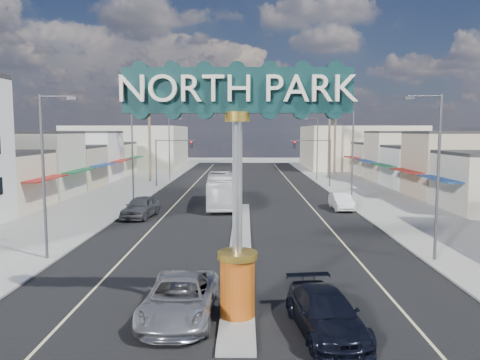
{
  "coord_description": "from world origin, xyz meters",
  "views": [
    {
      "loc": [
        0.29,
        -14.96,
        7.07
      ],
      "look_at": [
        0.01,
        9.82,
        4.47
      ],
      "focal_mm": 35.0,
      "sensor_mm": 36.0,
      "label": 1
    }
  ],
  "objects_px": {
    "gateway_sign": "(237,163)",
    "streetlight_l_near": "(46,168)",
    "traffic_signal_left": "(170,153)",
    "streetlight_l_far": "(170,145)",
    "palm_right_mid": "(330,107)",
    "streetlight_r_far": "(316,145)",
    "suv_right": "(326,313)",
    "traffic_signal_right": "(316,153)",
    "suv_left": "(180,298)",
    "palm_right_far": "(336,98)",
    "car_parked_right": "(341,201)",
    "city_bus": "(221,190)",
    "palm_left_far": "(149,99)",
    "car_parked_left": "(141,207)",
    "streetlight_r_mid": "(351,152)",
    "streetlight_r_near": "(435,169)",
    "streetlight_l_mid": "(134,152)"
  },
  "relations": [
    {
      "from": "traffic_signal_right",
      "to": "suv_right",
      "type": "xyz_separation_m",
      "value": [
        -6.07,
        -43.15,
        -3.54
      ]
    },
    {
      "from": "suv_left",
      "to": "city_bus",
      "type": "relative_size",
      "value": 0.52
    },
    {
      "from": "gateway_sign",
      "to": "suv_right",
      "type": "distance_m",
      "value": 6.16
    },
    {
      "from": "streetlight_l_far",
      "to": "city_bus",
      "type": "distance_m",
      "value": 24.87
    },
    {
      "from": "suv_left",
      "to": "gateway_sign",
      "type": "bearing_deg",
      "value": -2.33
    },
    {
      "from": "traffic_signal_left",
      "to": "streetlight_l_far",
      "type": "xyz_separation_m",
      "value": [
        -1.25,
        8.01,
        0.79
      ]
    },
    {
      "from": "palm_left_far",
      "to": "suv_left",
      "type": "height_order",
      "value": "palm_left_far"
    },
    {
      "from": "streetlight_l_near",
      "to": "suv_left",
      "type": "bearing_deg",
      "value": -43.69
    },
    {
      "from": "streetlight_l_near",
      "to": "car_parked_left",
      "type": "distance_m",
      "value": 13.69
    },
    {
      "from": "gateway_sign",
      "to": "car_parked_right",
      "type": "distance_m",
      "value": 27.06
    },
    {
      "from": "streetlight_l_near",
      "to": "palm_left_far",
      "type": "height_order",
      "value": "palm_left_far"
    },
    {
      "from": "palm_right_far",
      "to": "streetlight_r_far",
      "type": "bearing_deg",
      "value": -114.55
    },
    {
      "from": "traffic_signal_left",
      "to": "suv_right",
      "type": "bearing_deg",
      "value": -74.1
    },
    {
      "from": "gateway_sign",
      "to": "car_parked_right",
      "type": "xyz_separation_m",
      "value": [
        9.0,
        24.99,
        -5.17
      ]
    },
    {
      "from": "traffic_signal_left",
      "to": "streetlight_l_far",
      "type": "bearing_deg",
      "value": 98.86
    },
    {
      "from": "streetlight_l_near",
      "to": "city_bus",
      "type": "relative_size",
      "value": 0.83
    },
    {
      "from": "streetlight_r_far",
      "to": "palm_left_far",
      "type": "bearing_deg",
      "value": -175.12
    },
    {
      "from": "gateway_sign",
      "to": "streetlight_r_far",
      "type": "height_order",
      "value": "gateway_sign"
    },
    {
      "from": "gateway_sign",
      "to": "streetlight_r_mid",
      "type": "height_order",
      "value": "gateway_sign"
    },
    {
      "from": "palm_right_mid",
      "to": "gateway_sign",
      "type": "bearing_deg",
      "value": -103.53
    },
    {
      "from": "gateway_sign",
      "to": "streetlight_l_far",
      "type": "bearing_deg",
      "value": 101.78
    },
    {
      "from": "car_parked_right",
      "to": "streetlight_r_far",
      "type": "bearing_deg",
      "value": 86.63
    },
    {
      "from": "gateway_sign",
      "to": "palm_left_far",
      "type": "bearing_deg",
      "value": 105.15
    },
    {
      "from": "streetlight_r_near",
      "to": "streetlight_r_mid",
      "type": "relative_size",
      "value": 1.0
    },
    {
      "from": "gateway_sign",
      "to": "traffic_signal_left",
      "type": "xyz_separation_m",
      "value": [
        -9.18,
        42.02,
        -1.65
      ]
    },
    {
      "from": "streetlight_l_far",
      "to": "palm_left_far",
      "type": "bearing_deg",
      "value": -142.08
    },
    {
      "from": "palm_left_far",
      "to": "city_bus",
      "type": "xyz_separation_m",
      "value": [
        11.0,
        -21.13,
        -9.99
      ]
    },
    {
      "from": "palm_right_far",
      "to": "suv_right",
      "type": "height_order",
      "value": "palm_right_far"
    },
    {
      "from": "streetlight_l_near",
      "to": "car_parked_right",
      "type": "distance_m",
      "value": 26.16
    },
    {
      "from": "palm_left_far",
      "to": "suv_right",
      "type": "xyz_separation_m",
      "value": [
        16.11,
        -49.16,
        -10.76
      ]
    },
    {
      "from": "suv_right",
      "to": "palm_left_far",
      "type": "bearing_deg",
      "value": 100.57
    },
    {
      "from": "traffic_signal_left",
      "to": "suv_left",
      "type": "relative_size",
      "value": 1.07
    },
    {
      "from": "palm_left_far",
      "to": "palm_right_far",
      "type": "height_order",
      "value": "palm_right_far"
    },
    {
      "from": "palm_right_far",
      "to": "car_parked_right",
      "type": "xyz_separation_m",
      "value": [
        -6.0,
        -35.03,
        -11.63
      ]
    },
    {
      "from": "streetlight_r_far",
      "to": "city_bus",
      "type": "height_order",
      "value": "streetlight_r_far"
    },
    {
      "from": "streetlight_l_far",
      "to": "suv_right",
      "type": "bearing_deg",
      "value": -75.17
    },
    {
      "from": "traffic_signal_left",
      "to": "palm_right_mid",
      "type": "relative_size",
      "value": 0.5
    },
    {
      "from": "car_parked_right",
      "to": "city_bus",
      "type": "height_order",
      "value": "city_bus"
    },
    {
      "from": "traffic_signal_right",
      "to": "car_parked_left",
      "type": "height_order",
      "value": "traffic_signal_right"
    },
    {
      "from": "streetlight_r_far",
      "to": "suv_right",
      "type": "height_order",
      "value": "streetlight_r_far"
    },
    {
      "from": "traffic_signal_right",
      "to": "streetlight_r_near",
      "type": "height_order",
      "value": "streetlight_r_near"
    },
    {
      "from": "suv_right",
      "to": "streetlight_l_near",
      "type": "bearing_deg",
      "value": 138.35
    },
    {
      "from": "traffic_signal_right",
      "to": "car_parked_left",
      "type": "distance_m",
      "value": 27.64
    },
    {
      "from": "streetlight_l_mid",
      "to": "suv_left",
      "type": "distance_m",
      "value": 29.39
    },
    {
      "from": "gateway_sign",
      "to": "streetlight_l_near",
      "type": "distance_m",
      "value": 13.19
    },
    {
      "from": "streetlight_r_mid",
      "to": "suv_left",
      "type": "distance_m",
      "value": 30.9
    },
    {
      "from": "traffic_signal_right",
      "to": "streetlight_r_near",
      "type": "bearing_deg",
      "value": -87.9
    },
    {
      "from": "traffic_signal_left",
      "to": "streetlight_l_near",
      "type": "relative_size",
      "value": 0.67
    },
    {
      "from": "city_bus",
      "to": "car_parked_right",
      "type": "bearing_deg",
      "value": -13.02
    },
    {
      "from": "traffic_signal_right",
      "to": "streetlight_r_mid",
      "type": "distance_m",
      "value": 14.07
    }
  ]
}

